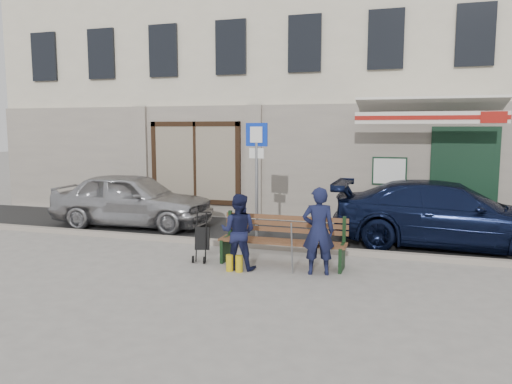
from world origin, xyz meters
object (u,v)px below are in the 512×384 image
at_px(car_silver, 132,200).
at_px(bench, 280,241).
at_px(parking_sign, 257,164).
at_px(woman, 238,232).
at_px(stroller, 202,240).
at_px(man, 318,231).
at_px(car_navy, 448,214).

relative_size(car_silver, bench, 1.75).
bearing_deg(car_silver, parking_sign, -109.06).
distance_m(parking_sign, woman, 2.10).
height_order(bench, stroller, bench).
distance_m(bench, man, 0.94).
bearing_deg(parking_sign, car_navy, 23.50).
bearing_deg(bench, stroller, -173.49).
bearing_deg(stroller, bench, -9.88).
xyz_separation_m(car_silver, stroller, (3.09, -2.60, -0.30)).
bearing_deg(man, car_navy, -143.06).
bearing_deg(car_navy, woman, 128.74).
bearing_deg(parking_sign, stroller, -106.65).
xyz_separation_m(parking_sign, woman, (0.21, -1.78, -1.10)).
height_order(car_navy, parking_sign, parking_sign).
distance_m(car_navy, woman, 4.78).
bearing_deg(car_silver, woman, -128.72).
relative_size(bench, woman, 1.74).
xyz_separation_m(parking_sign, bench, (0.86, -1.31, -1.33)).
distance_m(man, stroller, 2.34).
height_order(woman, stroller, woman).
height_order(man, woman, man).
relative_size(parking_sign, woman, 1.93).
xyz_separation_m(bench, man, (0.80, -0.38, 0.32)).
distance_m(car_silver, parking_sign, 4.04).
bearing_deg(car_silver, bench, -120.24).
distance_m(parking_sign, stroller, 2.12).
bearing_deg(parking_sign, car_silver, 170.13).
bearing_deg(man, bench, -40.17).
bearing_deg(stroller, woman, -35.82).
bearing_deg(parking_sign, woman, -76.56).
height_order(bench, woman, woman).
distance_m(woman, stroller, 0.94).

